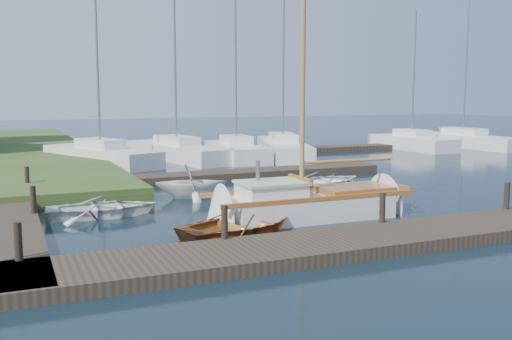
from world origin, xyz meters
name	(u,v)px	position (x,y,z in m)	size (l,w,h in m)	color
ground	(256,205)	(0.00, 0.00, 0.00)	(160.00, 160.00, 0.00)	black
near_dock	(355,242)	(0.00, -6.00, 0.15)	(18.00, 2.20, 0.30)	#31281B
far_dock	(239,174)	(2.00, 6.50, 0.15)	(14.00, 1.60, 0.30)	#31281B
pontoon	(297,150)	(10.00, 16.00, 0.15)	(30.00, 1.60, 0.30)	#31281B
mooring_post_0	(18,241)	(-7.50, -5.00, 0.70)	(0.16, 0.16, 0.80)	black
mooring_post_1	(225,222)	(-3.00, -5.00, 0.70)	(0.16, 0.16, 0.80)	black
mooring_post_2	(382,207)	(1.50, -5.00, 0.70)	(0.16, 0.16, 0.80)	black
mooring_post_3	(507,196)	(6.00, -5.00, 0.70)	(0.16, 0.16, 0.80)	black
mooring_post_4	(33,200)	(-7.00, 0.00, 0.70)	(0.16, 0.16, 0.80)	black
mooring_post_5	(27,177)	(-7.00, 5.00, 0.70)	(0.16, 0.16, 0.80)	black
sailboat	(312,206)	(0.77, -2.50, 0.34)	(7.17, 2.07, 9.83)	silver
dinghy	(242,221)	(-2.00, -3.63, 0.37)	(2.53, 3.55, 0.73)	brown
tender_a	(102,205)	(-5.04, 0.24, 0.35)	(2.39, 3.35, 0.69)	silver
tender_b	(192,179)	(-1.57, 2.24, 0.68)	(2.22, 2.57, 1.36)	silver
tender_c	(325,179)	(3.94, 2.14, 0.37)	(2.58, 3.61, 0.75)	silver
marina_boat_0	(101,154)	(-3.02, 14.01, 0.57)	(5.42, 8.58, 10.51)	silver
marina_boat_1	(177,150)	(1.39, 14.68, 0.56)	(4.19, 9.42, 9.77)	silver
marina_boat_2	(236,150)	(4.64, 13.51, 0.58)	(2.96, 7.32, 11.30)	silver
marina_boat_3	(283,147)	(8.10, 14.32, 0.57)	(5.23, 10.25, 12.31)	silver
marina_boat_6	(412,141)	(18.22, 14.57, 0.56)	(2.34, 7.17, 9.45)	silver
marina_boat_7	(463,139)	(22.90, 14.62, 0.56)	(2.76, 9.65, 10.70)	silver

